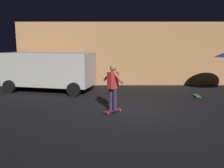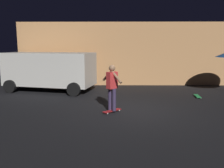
{
  "view_description": "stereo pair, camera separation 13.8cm",
  "coord_description": "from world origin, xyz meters",
  "px_view_note": "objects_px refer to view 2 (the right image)",
  "views": [
    {
      "loc": [
        -0.76,
        -8.87,
        2.48
      ],
      "look_at": [
        -0.73,
        -0.33,
        1.05
      ],
      "focal_mm": 38.57,
      "sensor_mm": 36.0,
      "label": 1
    },
    {
      "loc": [
        -0.62,
        -8.87,
        2.48
      ],
      "look_at": [
        -0.73,
        -0.33,
        1.05
      ],
      "focal_mm": 38.57,
      "sensor_mm": 36.0,
      "label": 2
    }
  ],
  "objects_px": {
    "parked_van": "(50,69)",
    "skateboard_ridden": "(112,111)",
    "skater": "(112,84)",
    "skateboard_spare": "(197,96)"
  },
  "relations": [
    {
      "from": "parked_van",
      "to": "skateboard_ridden",
      "type": "bearing_deg",
      "value": -50.61
    },
    {
      "from": "parked_van",
      "to": "skateboard_spare",
      "type": "distance_m",
      "value": 7.59
    },
    {
      "from": "skateboard_ridden",
      "to": "skater",
      "type": "distance_m",
      "value": 0.98
    },
    {
      "from": "parked_van",
      "to": "skater",
      "type": "bearing_deg",
      "value": -50.61
    },
    {
      "from": "parked_van",
      "to": "skater",
      "type": "relative_size",
      "value": 2.94
    },
    {
      "from": "parked_van",
      "to": "skater",
      "type": "xyz_separation_m",
      "value": [
        3.36,
        -4.09,
        -0.12
      ]
    },
    {
      "from": "parked_van",
      "to": "skateboard_spare",
      "type": "xyz_separation_m",
      "value": [
        7.35,
        -1.53,
        -1.11
      ]
    },
    {
      "from": "skateboard_spare",
      "to": "parked_van",
      "type": "bearing_deg",
      "value": 168.23
    },
    {
      "from": "skateboard_spare",
      "to": "skater",
      "type": "relative_size",
      "value": 0.48
    },
    {
      "from": "skateboard_ridden",
      "to": "skater",
      "type": "xyz_separation_m",
      "value": [
        0.0,
        0.0,
        0.98
      ]
    }
  ]
}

